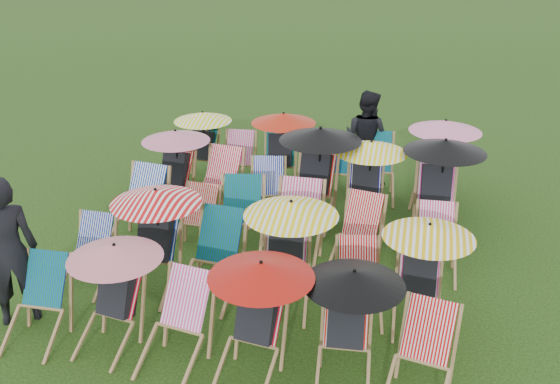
% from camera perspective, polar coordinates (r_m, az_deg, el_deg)
% --- Properties ---
extents(ground, '(100.00, 100.00, 0.00)m').
position_cam_1_polar(ground, '(8.44, -0.70, -6.04)').
color(ground, black).
rests_on(ground, ground).
extents(deckchair_0, '(0.60, 0.82, 0.88)m').
position_cam_1_polar(deckchair_0, '(7.21, -21.44, -9.51)').
color(deckchair_0, '#9A7648').
rests_on(deckchair_0, ground).
extents(deckchair_1, '(0.98, 1.04, 1.16)m').
position_cam_1_polar(deckchair_1, '(6.78, -15.17, -9.05)').
color(deckchair_1, '#9A7648').
rests_on(deckchair_1, ground).
extents(deckchair_2, '(0.73, 0.92, 0.91)m').
position_cam_1_polar(deckchair_2, '(6.47, -9.59, -11.93)').
color(deckchair_2, '#9A7648').
rests_on(deckchair_2, ground).
extents(deckchair_3, '(1.03, 1.10, 1.22)m').
position_cam_1_polar(deckchair_3, '(6.16, -2.38, -11.46)').
color(deckchair_3, '#9A7648').
rests_on(deckchair_3, ground).
extents(deckchair_4, '(0.98, 1.04, 1.17)m').
position_cam_1_polar(deckchair_4, '(6.15, 6.18, -11.97)').
color(deckchair_4, '#9A7648').
rests_on(deckchair_4, ground).
extents(deckchair_5, '(0.73, 0.90, 0.87)m').
position_cam_1_polar(deckchair_5, '(6.14, 12.81, -14.66)').
color(deckchair_5, '#9A7648').
rests_on(deckchair_5, ground).
extents(deckchair_6, '(0.56, 0.78, 0.83)m').
position_cam_1_polar(deckchair_6, '(8.02, -17.24, -5.51)').
color(deckchair_6, '#9A7648').
rests_on(deckchair_6, ground).
extents(deckchair_7, '(1.08, 1.13, 1.29)m').
position_cam_1_polar(deckchair_7, '(7.62, -11.58, -4.24)').
color(deckchair_7, '#9A7648').
rests_on(deckchair_7, ground).
extents(deckchair_8, '(0.73, 0.97, 0.99)m').
position_cam_1_polar(deckchair_8, '(7.46, -6.28, -6.08)').
color(deckchair_8, '#9A7648').
rests_on(deckchair_8, ground).
extents(deckchair_9, '(1.09, 1.16, 1.29)m').
position_cam_1_polar(deckchair_9, '(7.16, 0.57, -5.63)').
color(deckchair_9, '#9A7648').
rests_on(deckchair_9, ground).
extents(deckchair_10, '(0.69, 0.85, 0.83)m').
position_cam_1_polar(deckchair_10, '(7.17, 7.21, -8.25)').
color(deckchair_10, '#9A7648').
rests_on(deckchair_10, ground).
extents(deckchair_11, '(1.01, 1.05, 1.19)m').
position_cam_1_polar(deckchair_11, '(7.04, 12.82, -7.32)').
color(deckchair_11, '#9A7648').
rests_on(deckchair_11, ground).
extents(deckchair_12, '(0.79, 1.01, 1.01)m').
position_cam_1_polar(deckchair_12, '(8.87, -12.95, -1.43)').
color(deckchair_12, '#9A7648').
rests_on(deckchair_12, ground).
extents(deckchair_13, '(0.62, 0.82, 0.84)m').
position_cam_1_polar(deckchair_13, '(8.53, -7.83, -2.72)').
color(deckchair_13, '#9A7648').
rests_on(deckchair_13, ground).
extents(deckchair_14, '(0.79, 0.99, 0.98)m').
position_cam_1_polar(deckchair_14, '(8.36, -3.66, -2.58)').
color(deckchair_14, '#9A7648').
rests_on(deckchair_14, ground).
extents(deckchair_15, '(0.68, 0.95, 1.02)m').
position_cam_1_polar(deckchair_15, '(8.13, 1.44, -3.17)').
color(deckchair_15, '#9A7648').
rests_on(deckchair_15, ground).
extents(deckchair_16, '(0.74, 0.91, 0.88)m').
position_cam_1_polar(deckchair_16, '(8.16, 7.04, -3.80)').
color(deckchair_16, '#9A7648').
rests_on(deckchair_16, ground).
extents(deckchair_17, '(0.60, 0.81, 0.85)m').
position_cam_1_polar(deckchair_17, '(8.14, 14.07, -4.60)').
color(deckchair_17, '#9A7648').
rests_on(deckchair_17, ground).
extents(deckchair_18, '(1.04, 1.11, 1.24)m').
position_cam_1_polar(deckchair_18, '(9.76, -9.81, 2.14)').
color(deckchair_18, '#9A7648').
rests_on(deckchair_18, ground).
extents(deckchair_19, '(0.76, 0.98, 0.98)m').
position_cam_1_polar(deckchair_19, '(9.49, -5.87, 0.66)').
color(deckchair_19, '#9A7648').
rests_on(deckchair_19, ground).
extents(deckchair_20, '(0.72, 0.90, 0.87)m').
position_cam_1_polar(deckchair_20, '(9.32, -1.13, -0.01)').
color(deckchair_20, '#9A7648').
rests_on(deckchair_20, ground).
extents(deckchair_21, '(1.20, 1.26, 1.43)m').
position_cam_1_polar(deckchair_21, '(9.16, 3.18, 1.67)').
color(deckchair_21, '#9A7648').
rests_on(deckchair_21, ground).
extents(deckchair_22, '(1.06, 1.12, 1.25)m').
position_cam_1_polar(deckchair_22, '(9.17, 7.89, 0.89)').
color(deckchair_22, '#9A7648').
rests_on(deckchair_22, ground).
extents(deckchair_23, '(1.15, 1.21, 1.37)m').
position_cam_1_polar(deckchair_23, '(9.11, 14.27, 0.60)').
color(deckchair_23, '#9A7648').
rests_on(deckchair_23, ground).
extents(deckchair_24, '(0.99, 1.05, 1.17)m').
position_cam_1_polar(deckchair_24, '(10.85, -7.36, 4.34)').
color(deckchair_24, '#9A7648').
rests_on(deckchair_24, ground).
extents(deckchair_25, '(0.63, 0.84, 0.88)m').
position_cam_1_polar(deckchair_25, '(10.52, -3.95, 2.81)').
color(deckchair_25, '#9A7648').
rests_on(deckchair_25, ground).
extents(deckchair_26, '(1.07, 1.16, 1.27)m').
position_cam_1_polar(deckchair_26, '(10.37, 0.06, 3.90)').
color(deckchair_26, '#9A7648').
rests_on(deckchair_26, ground).
extents(deckchair_27, '(0.56, 0.78, 0.83)m').
position_cam_1_polar(deckchair_27, '(10.23, 5.05, 1.99)').
color(deckchair_27, '#9A7648').
rests_on(deckchair_27, ground).
extents(deckchair_28, '(0.75, 0.97, 0.98)m').
position_cam_1_polar(deckchair_28, '(10.18, 8.72, 2.16)').
color(deckchair_28, '#9A7648').
rests_on(deckchair_28, ground).
extents(deckchair_29, '(1.12, 1.20, 1.33)m').
position_cam_1_polar(deckchair_29, '(10.12, 14.24, 2.83)').
color(deckchair_29, '#9A7648').
rests_on(deckchair_29, ground).
extents(person_left, '(0.77, 0.72, 1.76)m').
position_cam_1_polar(person_left, '(7.40, -23.63, -4.99)').
color(person_left, black).
rests_on(person_left, ground).
extents(person_rear, '(0.98, 0.89, 1.63)m').
position_cam_1_polar(person_rear, '(10.57, 7.87, 4.91)').
color(person_rear, black).
rests_on(person_rear, ground).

